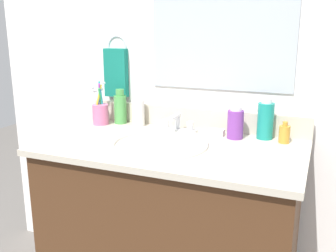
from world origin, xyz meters
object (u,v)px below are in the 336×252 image
object	(u,v)px
faucet	(177,125)
bottle_oil_amber	(284,134)
hand_towel	(116,73)
bottle_mouthwash_teal	(265,120)
bottle_cream_purple	(235,123)
cup_pink	(100,113)
bottle_lotion_white	(138,112)
soap_bar	(216,132)
bottle_toner_green	(120,108)

from	to	relation	value
faucet	bottle_oil_amber	size ratio (longest dim) A/B	1.95
hand_towel	bottle_oil_amber	bearing A→B (deg)	-7.11
faucet	bottle_mouthwash_teal	distance (m)	0.36
bottle_mouthwash_teal	faucet	bearing A→B (deg)	-173.48
bottle_cream_purple	cup_pink	distance (m)	0.61
cup_pink	bottle_oil_amber	bearing A→B (deg)	1.17
cup_pink	hand_towel	bearing A→B (deg)	78.69
bottle_mouthwash_teal	cup_pink	distance (m)	0.72
bottle_mouthwash_teal	bottle_lotion_white	bearing A→B (deg)	-179.27
bottle_oil_amber	soap_bar	xyz separation A→B (m)	(-0.27, 0.01, -0.02)
faucet	bottle_mouthwash_teal	size ratio (longest dim) A/B	0.99
hand_towel	cup_pink	world-z (taller)	hand_towel
faucet	bottle_oil_amber	distance (m)	0.43
bottle_cream_purple	soap_bar	size ratio (longest dim) A/B	2.01
bottle_lotion_white	bottle_cream_purple	bearing A→B (deg)	-4.44
bottle_oil_amber	hand_towel	bearing A→B (deg)	172.89
hand_towel	bottle_toner_green	xyz separation A→B (m)	(0.05, -0.06, -0.15)
hand_towel	bottle_mouthwash_teal	size ratio (longest dim) A/B	1.36
hand_towel	bottle_mouthwash_teal	bearing A→B (deg)	-5.40
faucet	soap_bar	size ratio (longest dim) A/B	2.50
bottle_oil_amber	cup_pink	world-z (taller)	cup_pink
hand_towel	bottle_lotion_white	bearing A→B (deg)	-26.40
bottle_oil_amber	cup_pink	bearing A→B (deg)	-178.83
faucet	bottle_oil_amber	xyz separation A→B (m)	(0.43, 0.01, 0.01)
bottle_mouthwash_teal	bottle_toner_green	xyz separation A→B (m)	(-0.65, 0.00, -0.01)
faucet	bottle_oil_amber	world-z (taller)	same
bottle_oil_amber	bottle_mouthwash_teal	bearing A→B (deg)	158.33
bottle_lotion_white	soap_bar	bearing A→B (deg)	-2.88
hand_towel	bottle_oil_amber	size ratio (longest dim) A/B	2.68
hand_towel	soap_bar	world-z (taller)	hand_towel
bottle_cream_purple	bottle_toner_green	xyz separation A→B (m)	(-0.54, 0.05, 0.01)
hand_towel	bottle_lotion_white	xyz separation A→B (m)	(0.15, -0.07, -0.16)
bottle_mouthwash_teal	bottle_toner_green	bearing A→B (deg)	179.63
bottle_cream_purple	bottle_toner_green	size ratio (longest dim) A/B	0.83
bottle_lotion_white	bottle_oil_amber	bearing A→B (deg)	-2.16
bottle_cream_purple	bottle_toner_green	bearing A→B (deg)	175.16
hand_towel	faucet	xyz separation A→B (m)	(0.34, -0.11, -0.19)
cup_pink	bottle_cream_purple	bearing A→B (deg)	0.52
cup_pink	soap_bar	distance (m)	0.53
bottle_oil_amber	soap_bar	bearing A→B (deg)	178.81
hand_towel	cup_pink	distance (m)	0.20
bottle_oil_amber	bottle_toner_green	xyz separation A→B (m)	(-0.72, 0.03, 0.04)
bottle_cream_purple	bottle_mouthwash_teal	bearing A→B (deg)	20.85
bottle_toner_green	soap_bar	size ratio (longest dim) A/B	2.43
faucet	bottle_lotion_white	world-z (taller)	bottle_lotion_white
faucet	bottle_toner_green	distance (m)	0.30
cup_pink	bottle_toner_green	bearing A→B (deg)	34.83
bottle_oil_amber	faucet	bearing A→B (deg)	-178.72
faucet	bottle_toner_green	bearing A→B (deg)	171.37
bottle_oil_amber	soap_bar	world-z (taller)	bottle_oil_amber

